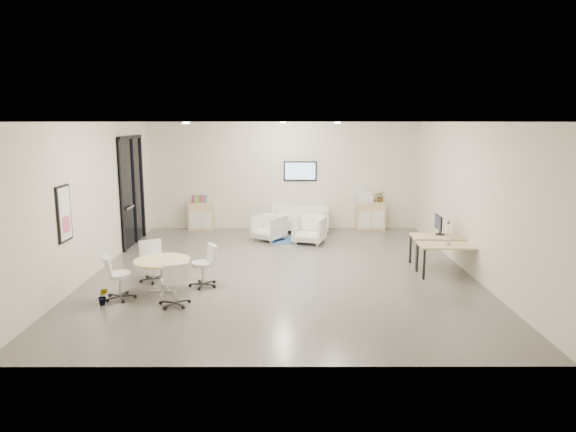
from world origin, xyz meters
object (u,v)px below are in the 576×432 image
Objects in this scene: loveseat at (300,220)px; armchair_right at (310,228)px; round_table at (162,264)px; sideboard_right at (370,216)px; armchair_left at (269,226)px; sideboard_left at (201,216)px; desk_front at (450,248)px; desk_rear at (442,239)px.

loveseat is 1.55m from armchair_right.
round_table is (-2.75, -5.55, 0.22)m from loveseat.
sideboard_right is 3.30m from armchair_left.
sideboard_left is at bearing 179.84° from sideboard_right.
armchair_left is at bearing -155.68° from sideboard_right.
desk_front is at bearing -78.98° from sideboard_right.
desk_front is (-0.04, -0.70, -0.02)m from desk_rear.
sideboard_left reaches higher than round_table.
desk_front is 5.87m from round_table.
round_table is (-5.81, -1.78, -0.07)m from desk_rear.
armchair_left is at bearing -179.81° from armchair_right.
loveseat reaches higher than desk_rear.
loveseat is 6.20m from round_table.
desk_front is (3.02, -4.48, 0.26)m from loveseat.
round_table is at bearing -108.01° from armchair_right.
loveseat is 4.87m from desk_rear.
sideboard_left reaches higher than armchair_right.
sideboard_left is at bearing -178.29° from armchair_left.
armchair_right reaches higher than round_table.
sideboard_right is at bearing 59.49° from armchair_left.
desk_front is at bearing 10.56° from round_table.
loveseat is 1.25× the size of desk_rear.
round_table is at bearing -77.74° from armchair_left.
desk_front is (2.81, -2.95, 0.20)m from armchair_right.
armchair_right is 0.76× the size of round_table.
armchair_right reaches higher than desk_front.
desk_rear is at bearing -33.40° from sideboard_left.
sideboard_left is 7.23m from desk_rear.
sideboard_right is 2.56m from armchair_right.
sideboard_left is 2.49m from armchair_left.
sideboard_right reaches higher than desk_front.
sideboard_right is at bearing -0.16° from sideboard_left.
sideboard_left is at bearing 169.73° from armchair_right.
sideboard_left is 0.63× the size of desk_front.
desk_rear is (3.96, -2.61, 0.24)m from armchair_left.
armchair_right is at bearing 17.03° from armchair_left.
sideboard_right is at bearing 60.48° from armchair_right.
sideboard_right reaches higher than round_table.
desk_front is at bearing -5.03° from armchair_left.
armchair_left is (-3.01, -1.36, -0.03)m from sideboard_right.
armchair_right is 4.99m from round_table.
armchair_right is at bearing 145.30° from desk_rear.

